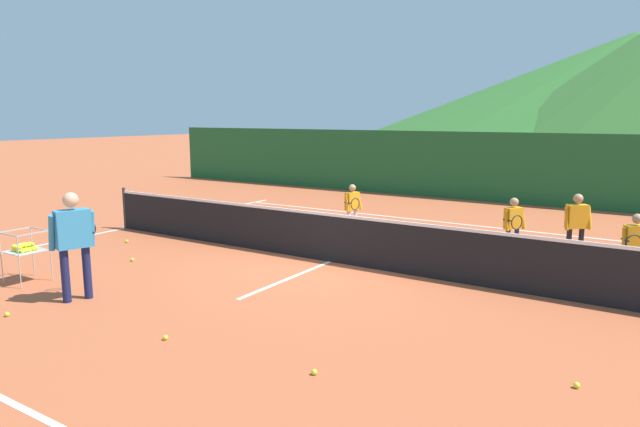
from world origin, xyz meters
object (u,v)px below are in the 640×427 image
(student_1, at_px, (513,222))
(ball_cart, at_px, (25,248))
(student_0, at_px, (352,204))
(tennis_net, at_px, (330,237))
(tennis_ball_1, at_px, (7,314))
(tennis_ball_3, at_px, (132,260))
(tennis_ball_2, at_px, (577,385))
(tennis_ball_5, at_px, (314,372))
(tennis_ball_4, at_px, (165,337))
(student_2, at_px, (577,221))
(tennis_ball_0, at_px, (127,241))
(student_3, at_px, (635,243))
(instructor, at_px, (74,236))

(student_1, relative_size, ball_cart, 1.38)
(student_0, bearing_deg, tennis_net, -69.81)
(tennis_ball_1, distance_m, tennis_ball_3, 3.20)
(ball_cart, distance_m, tennis_ball_2, 8.74)
(tennis_ball_3, height_order, tennis_ball_5, same)
(tennis_ball_1, distance_m, tennis_ball_4, 2.65)
(tennis_net, bearing_deg, student_2, 33.49)
(student_0, distance_m, student_1, 3.88)
(tennis_ball_0, distance_m, tennis_ball_3, 1.78)
(student_3, xyz_separation_m, tennis_ball_0, (-9.91, -2.48, -0.71))
(tennis_ball_1, xyz_separation_m, tennis_ball_5, (4.72, 0.86, 0.00))
(student_0, height_order, student_1, student_1)
(tennis_net, relative_size, tennis_ball_0, 182.46)
(instructor, bearing_deg, student_0, 80.01)
(tennis_net, bearing_deg, student_0, 110.19)
(ball_cart, distance_m, tennis_ball_1, 1.91)
(student_0, bearing_deg, student_3, -10.31)
(student_0, distance_m, ball_cart, 7.08)
(tennis_net, xyz_separation_m, instructor, (-2.09, -4.11, 0.52))
(student_3, xyz_separation_m, tennis_ball_2, (-0.19, -4.42, -0.71))
(ball_cart, xyz_separation_m, tennis_ball_5, (6.16, -0.27, -0.56))
(student_2, height_order, tennis_ball_3, student_2)
(tennis_net, distance_m, student_3, 5.33)
(student_0, bearing_deg, tennis_ball_4, -80.17)
(student_3, bearing_deg, student_1, 159.88)
(instructor, xyz_separation_m, tennis_ball_5, (4.53, -0.15, -0.99))
(tennis_ball_0, bearing_deg, tennis_net, 12.63)
(tennis_net, height_order, instructor, instructor)
(tennis_ball_0, relative_size, tennis_ball_5, 1.00)
(student_0, bearing_deg, student_1, -4.43)
(tennis_net, distance_m, tennis_ball_2, 5.81)
(student_3, relative_size, tennis_ball_1, 18.27)
(tennis_ball_2, distance_m, tennis_ball_5, 2.80)
(student_0, xyz_separation_m, tennis_ball_3, (-2.39, -4.61, -0.70))
(student_3, distance_m, tennis_ball_1, 9.91)
(instructor, height_order, tennis_ball_5, instructor)
(instructor, relative_size, tennis_ball_3, 25.04)
(student_2, distance_m, tennis_ball_1, 10.07)
(tennis_net, height_order, ball_cart, tennis_net)
(student_3, distance_m, tennis_ball_4, 7.66)
(instructor, distance_m, ball_cart, 1.69)
(student_1, distance_m, tennis_ball_2, 5.64)
(ball_cart, height_order, tennis_ball_4, ball_cart)
(tennis_ball_2, distance_m, tennis_ball_4, 4.89)
(tennis_ball_3, bearing_deg, tennis_net, 32.28)
(student_1, relative_size, student_3, 1.00)
(tennis_ball_3, bearing_deg, tennis_ball_0, 144.87)
(student_3, height_order, tennis_ball_3, student_3)
(student_1, xyz_separation_m, student_2, (1.09, 0.46, 0.06))
(instructor, distance_m, student_3, 9.10)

